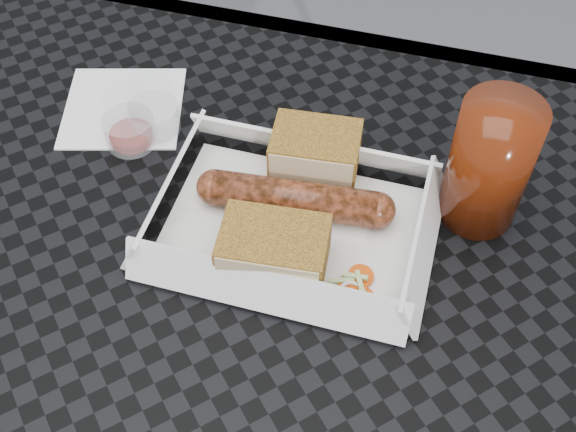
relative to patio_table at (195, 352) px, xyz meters
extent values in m
cube|color=black|center=(0.00, 0.00, 0.07)|extent=(0.80, 0.80, 0.01)
cube|color=black|center=(0.00, 0.39, 0.06)|extent=(0.80, 0.03, 0.03)
cylinder|color=black|center=(-0.35, 0.35, -0.30)|extent=(0.03, 0.03, 0.73)
cylinder|color=black|center=(0.35, 0.35, -0.30)|extent=(0.03, 0.03, 0.73)
cube|color=white|center=(0.06, 0.10, 0.08)|extent=(0.22, 0.15, 0.00)
cylinder|color=brown|center=(0.06, 0.12, 0.10)|extent=(0.15, 0.05, 0.03)
sphere|color=brown|center=(0.13, 0.13, 0.10)|extent=(0.03, 0.03, 0.03)
sphere|color=brown|center=(-0.01, 0.12, 0.10)|extent=(0.03, 0.03, 0.03)
cube|color=olive|center=(0.07, 0.17, 0.10)|extent=(0.08, 0.06, 0.05)
cube|color=olive|center=(0.06, 0.06, 0.10)|extent=(0.09, 0.07, 0.05)
cylinder|color=#DA4809|center=(0.12, 0.06, 0.08)|extent=(0.02, 0.02, 0.00)
torus|color=white|center=(0.13, 0.05, 0.08)|extent=(0.02, 0.02, 0.00)
cube|color=#B2D17F|center=(0.13, 0.06, 0.08)|extent=(0.02, 0.02, 0.00)
cube|color=white|center=(-0.15, 0.21, 0.08)|extent=(0.15, 0.15, 0.00)
cylinder|color=maroon|center=(-0.12, 0.17, 0.09)|extent=(0.05, 0.05, 0.03)
cylinder|color=silver|center=(-0.10, 0.19, 0.09)|extent=(0.05, 0.05, 0.03)
cylinder|color=#4D1706|center=(0.22, 0.17, 0.14)|extent=(0.07, 0.07, 0.13)
camera|label=1|loc=(0.17, -0.28, 0.59)|focal=45.00mm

